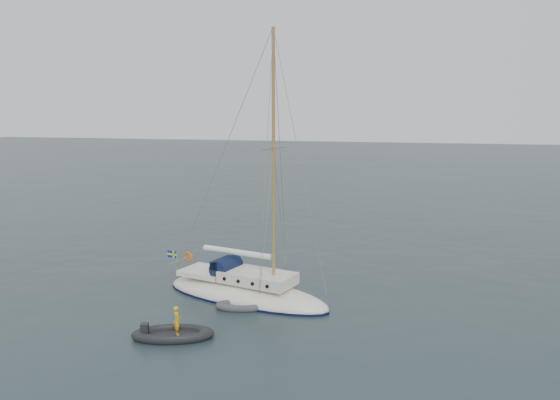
# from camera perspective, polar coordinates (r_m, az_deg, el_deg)

# --- Properties ---
(ground) EXTENTS (300.00, 300.00, 0.00)m
(ground) POSITION_cam_1_polar(r_m,az_deg,el_deg) (28.69, 0.55, -10.34)
(ground) COLOR black
(ground) RESTS_ON ground
(sailboat) EXTENTS (9.93, 2.97, 14.15)m
(sailboat) POSITION_cam_1_polar(r_m,az_deg,el_deg) (28.55, -3.61, -8.19)
(sailboat) COLOR silver
(sailboat) RESTS_ON ground
(dinghy) EXTENTS (2.53, 1.14, 0.36)m
(dinghy) POSITION_cam_1_polar(r_m,az_deg,el_deg) (27.40, -4.13, -10.96)
(dinghy) COLOR #45464A
(dinghy) RESTS_ON ground
(rib) EXTENTS (3.55, 1.61, 1.45)m
(rib) POSITION_cam_1_polar(r_m,az_deg,el_deg) (24.48, -11.15, -13.49)
(rib) COLOR black
(rib) RESTS_ON ground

